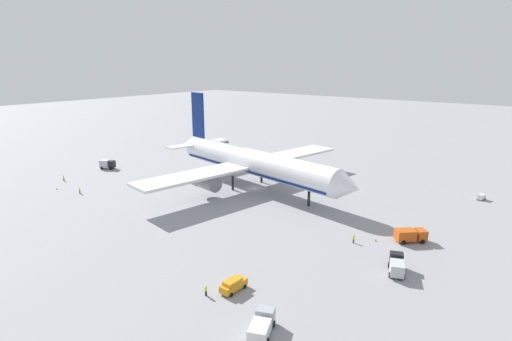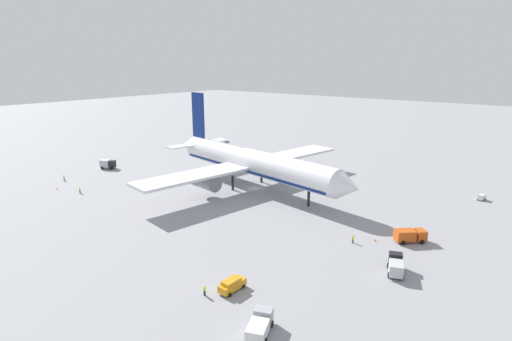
{
  "view_description": "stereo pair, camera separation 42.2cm",
  "coord_description": "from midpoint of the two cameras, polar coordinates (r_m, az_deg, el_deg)",
  "views": [
    {
      "loc": [
        68.23,
        -86.59,
        34.53
      ],
      "look_at": [
        -1.13,
        2.25,
        4.52
      ],
      "focal_mm": 28.66,
      "sensor_mm": 36.0,
      "label": 1
    },
    {
      "loc": [
        68.56,
        -86.33,
        34.53
      ],
      "look_at": [
        -1.13,
        2.25,
        4.52
      ],
      "focal_mm": 28.66,
      "sensor_mm": 36.0,
      "label": 2
    }
  ],
  "objects": [
    {
      "name": "ground_worker_2",
      "position": [
        65.27,
        -7.2,
        -16.27
      ],
      "size": [
        0.56,
        0.56,
        1.71
      ],
      "color": "black",
      "rests_on": "ground"
    },
    {
      "name": "service_truck_1",
      "position": [
        87.17,
        20.6,
        -8.41
      ],
      "size": [
        6.03,
        5.92,
        2.53
      ],
      "color": "#BF4C14",
      "rests_on": "ground"
    },
    {
      "name": "baggage_cart_0",
      "position": [
        120.7,
        28.86,
        -3.24
      ],
      "size": [
        1.96,
        3.13,
        1.44
      ],
      "color": "gray",
      "rests_on": "ground"
    },
    {
      "name": "ground_worker_1",
      "position": [
        83.66,
        13.32,
        -9.26
      ],
      "size": [
        0.53,
        0.53,
        1.67
      ],
      "color": "#3F3F47",
      "rests_on": "ground"
    },
    {
      "name": "ground_worker_0",
      "position": [
        135.28,
        -25.34,
        -0.96
      ],
      "size": [
        0.49,
        0.49,
        1.75
      ],
      "color": "#3F3F47",
      "rests_on": "ground"
    },
    {
      "name": "service_truck_3",
      "position": [
        74.31,
        18.89,
        -12.37
      ],
      "size": [
        4.06,
        5.75,
        2.85
      ],
      "color": "black",
      "rests_on": "ground"
    },
    {
      "name": "traffic_cone_2",
      "position": [
        85.74,
        16.23,
        -9.27
      ],
      "size": [
        0.36,
        0.36,
        0.55
      ],
      "primitive_type": "cone",
      "color": "orange",
      "rests_on": "ground"
    },
    {
      "name": "traffic_cone_1",
      "position": [
        127.13,
        -26.14,
        -2.29
      ],
      "size": [
        0.36,
        0.36,
        0.55
      ],
      "primitive_type": "cone",
      "color": "orange",
      "rests_on": "ground"
    },
    {
      "name": "baggage_cart_1",
      "position": [
        181.73,
        -4.38,
        4.12
      ],
      "size": [
        1.8,
        3.53,
        1.16
      ],
      "color": "#26598C",
      "rests_on": "ground"
    },
    {
      "name": "ground_plane",
      "position": [
        115.52,
        -0.35,
        -2.48
      ],
      "size": [
        600.0,
        600.0,
        0.0
      ],
      "primitive_type": "plane",
      "color": "gray"
    },
    {
      "name": "service_truck_4",
      "position": [
        57.04,
        0.59,
        -20.73
      ],
      "size": [
        4.45,
        6.23,
        2.44
      ],
      "color": "#999EA5",
      "rests_on": "ground"
    },
    {
      "name": "ground_worker_3",
      "position": [
        120.68,
        -23.48,
        -2.58
      ],
      "size": [
        0.51,
        0.51,
        1.65
      ],
      "color": "navy",
      "rests_on": "ground"
    },
    {
      "name": "service_van",
      "position": [
        66.03,
        -3.36,
        -15.6
      ],
      "size": [
        2.17,
        4.8,
        1.97
      ],
      "color": "orange",
      "rests_on": "ground"
    },
    {
      "name": "traffic_cone_0",
      "position": [
        161.91,
        -3.38,
        2.67
      ],
      "size": [
        0.36,
        0.36,
        0.55
      ],
      "primitive_type": "cone",
      "color": "orange",
      "rests_on": "ground"
    },
    {
      "name": "traffic_cone_3",
      "position": [
        159.61,
        -1.18,
        2.51
      ],
      "size": [
        0.36,
        0.36,
        0.55
      ],
      "primitive_type": "cone",
      "color": "orange",
      "rests_on": "ground"
    },
    {
      "name": "service_truck_0",
      "position": [
        144.78,
        -20.12,
        0.85
      ],
      "size": [
        5.3,
        4.27,
        2.95
      ],
      "color": "black",
      "rests_on": "ground"
    },
    {
      "name": "airliner",
      "position": [
        114.37,
        -0.78,
        1.16
      ],
      "size": [
        69.94,
        68.98,
        25.25
      ],
      "color": "white",
      "rests_on": "ground"
    }
  ]
}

